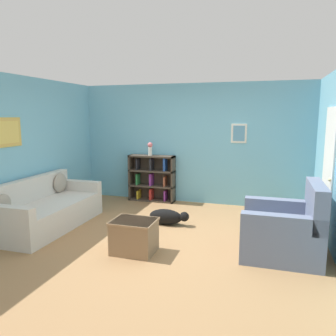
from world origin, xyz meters
TOP-DOWN VIEW (x-y plane):
  - ground_plane at (0.00, 0.00)m, footprint 14.00×14.00m
  - wall_back at (0.00, 2.25)m, footprint 5.60×0.13m
  - wall_left at (-2.55, -0.00)m, footprint 0.13×5.00m
  - couch at (-2.04, -0.14)m, footprint 0.93×2.08m
  - bookshelf at (-0.88, 2.06)m, footprint 1.04×0.28m
  - recliner_chair at (1.87, -0.18)m, footprint 1.03×1.00m
  - coffee_table at (-0.16, -0.70)m, footprint 0.61×0.49m
  - dog at (-0.07, 0.57)m, footprint 0.88×0.25m
  - vase at (-0.91, 2.04)m, footprint 0.11×0.11m

SIDE VIEW (x-z plane):
  - ground_plane at x=0.00m, z-range 0.00..0.00m
  - dog at x=-0.07m, z-range 0.00..0.28m
  - coffee_table at x=-0.16m, z-range 0.01..0.49m
  - couch at x=-2.04m, z-range -0.12..0.72m
  - recliner_chair at x=1.87m, z-range -0.16..0.88m
  - bookshelf at x=-0.88m, z-range 0.00..1.04m
  - vase at x=-0.91m, z-range 1.06..1.35m
  - wall_back at x=0.00m, z-range 0.00..2.60m
  - wall_left at x=-2.55m, z-range 0.00..2.60m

